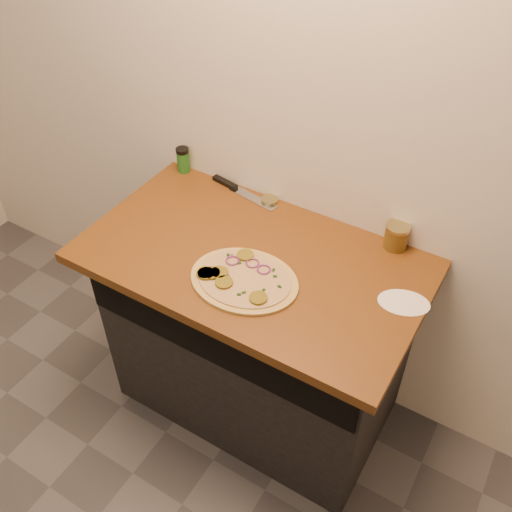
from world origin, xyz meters
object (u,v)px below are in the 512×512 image
Objects in this scene: pizza at (242,279)px; chefs_knife at (238,190)px; salsa_jar at (396,236)px; spice_shaker at (183,160)px.

chefs_knife is (-0.28, 0.42, -0.00)m from pizza.
pizza reaches higher than chefs_knife.
salsa_jar is at bearing 49.21° from pizza.
pizza is 1.22× the size of chefs_knife.
pizza is at bearing -56.00° from chefs_knife.
chefs_knife is at bearing -0.99° from spice_shaker.
spice_shaker reaches higher than chefs_knife.
spice_shaker reaches higher than pizza.
salsa_jar is at bearing 0.00° from spice_shaker.
salsa_jar is (0.37, 0.43, 0.04)m from pizza.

